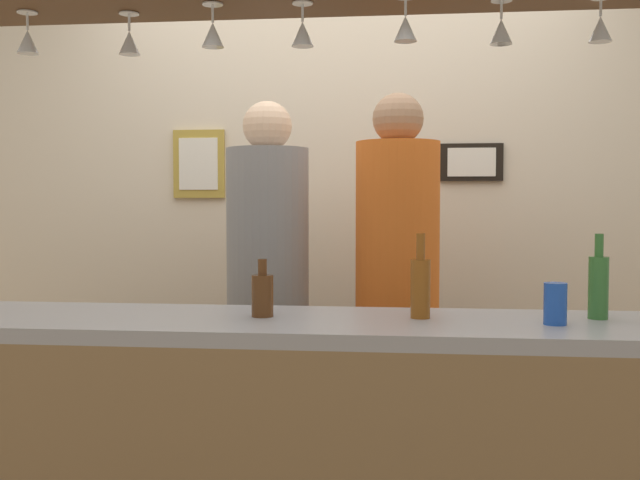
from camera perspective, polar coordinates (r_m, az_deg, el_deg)
The scene contains 17 objects.
back_wall at distance 3.70m, azimuth 1.74°, elevation 2.67°, with size 4.40×0.06×2.60m, color beige.
bar_counter at distance 2.21m, azimuth -1.81°, elevation -14.47°, with size 2.70×0.55×0.96m.
hanging_wineglass_far_left at distance 2.63m, azimuth -21.50°, elevation 14.06°, with size 0.07×0.07×0.13m.
hanging_wineglass_left at distance 2.55m, azimuth -14.41°, elevation 14.53°, with size 0.07×0.07×0.13m.
hanging_wineglass_center_left at distance 2.39m, azimuth -8.22°, elevation 15.41°, with size 0.07×0.07×0.13m.
hanging_wineglass_center at distance 2.36m, azimuth -1.35°, elevation 15.62°, with size 0.07×0.07×0.13m.
hanging_wineglass_center_right at distance 2.30m, azimuth 6.57°, elevation 15.91°, with size 0.07×0.07×0.13m.
hanging_wineglass_right at distance 2.39m, azimuth 13.72°, elevation 15.36°, with size 0.07×0.07×0.13m.
hanging_wineglass_far_right at distance 2.44m, azimuth 20.70°, elevation 14.99°, with size 0.07×0.07×0.13m.
person_left_grey_shirt at distance 3.09m, azimuth -4.02°, elevation -2.08°, with size 0.34×0.34×1.73m.
person_middle_orange_shirt at distance 3.04m, azimuth 5.95°, elevation -1.87°, with size 0.34×0.34×1.75m.
bottle_beer_green_import at distance 2.42m, azimuth 20.56°, elevation -3.25°, with size 0.06×0.06×0.26m.
bottle_beer_brown_stubby at distance 2.32m, azimuth -4.44°, elevation -4.15°, with size 0.07×0.07×0.18m.
bottle_beer_amber_tall at distance 2.30m, azimuth 7.71°, elevation -3.49°, with size 0.06×0.06×0.26m.
drink_can at distance 2.26m, azimuth 17.59°, elevation -4.68°, with size 0.07×0.07×0.12m, color #1E4CB2.
picture_frame_caricature at distance 3.79m, azimuth -9.27°, elevation 5.78°, with size 0.26×0.02×0.34m.
picture_frame_lower_pair at distance 3.66m, azimuth 11.53°, elevation 5.87°, with size 0.30×0.02×0.18m.
Camera 1 is at (0.30, -2.59, 1.31)m, focal length 41.74 mm.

